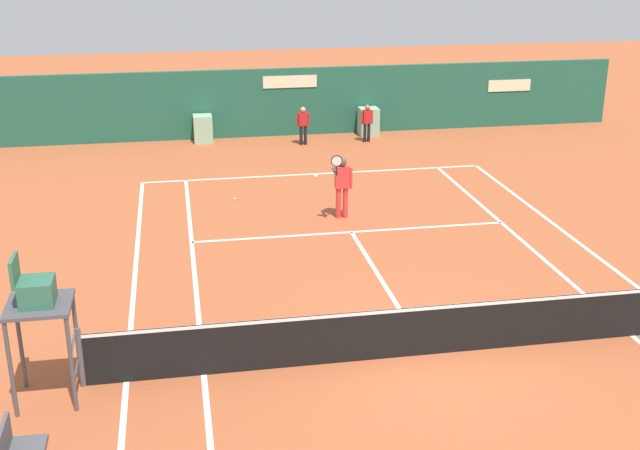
{
  "coord_description": "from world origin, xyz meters",
  "views": [
    {
      "loc": [
        -4.23,
        -12.4,
        7.18
      ],
      "look_at": [
        -1.08,
        4.89,
        0.8
      ],
      "focal_mm": 45.69,
      "sensor_mm": 36.0,
      "label": 1
    }
  ],
  "objects_px": {
    "player_on_baseline": "(342,183)",
    "tennis_ball_mid_court": "(235,199)",
    "ball_kid_left_post": "(367,121)",
    "umpire_chair": "(38,304)",
    "ball_kid_right_post": "(303,123)"
  },
  "relations": [
    {
      "from": "player_on_baseline",
      "to": "tennis_ball_mid_court",
      "type": "distance_m",
      "value": 3.47
    },
    {
      "from": "tennis_ball_mid_court",
      "to": "ball_kid_left_post",
      "type": "bearing_deg",
      "value": 48.39
    },
    {
      "from": "umpire_chair",
      "to": "ball_kid_left_post",
      "type": "xyz_separation_m",
      "value": [
        9.05,
        15.72,
        -0.92
      ]
    },
    {
      "from": "player_on_baseline",
      "to": "ball_kid_right_post",
      "type": "relative_size",
      "value": 1.38
    },
    {
      "from": "ball_kid_right_post",
      "to": "tennis_ball_mid_court",
      "type": "bearing_deg",
      "value": 66.83
    },
    {
      "from": "umpire_chair",
      "to": "ball_kid_right_post",
      "type": "bearing_deg",
      "value": 156.81
    },
    {
      "from": "player_on_baseline",
      "to": "ball_kid_right_post",
      "type": "xyz_separation_m",
      "value": [
        0.25,
        7.91,
        -0.19
      ]
    },
    {
      "from": "player_on_baseline",
      "to": "ball_kid_left_post",
      "type": "bearing_deg",
      "value": -105.07
    },
    {
      "from": "player_on_baseline",
      "to": "ball_kid_left_post",
      "type": "height_order",
      "value": "player_on_baseline"
    },
    {
      "from": "player_on_baseline",
      "to": "tennis_ball_mid_court",
      "type": "bearing_deg",
      "value": -34.16
    },
    {
      "from": "ball_kid_right_post",
      "to": "umpire_chair",
      "type": "bearing_deg",
      "value": 70.0
    },
    {
      "from": "umpire_chair",
      "to": "player_on_baseline",
      "type": "distance_m",
      "value": 10.17
    },
    {
      "from": "umpire_chair",
      "to": "ball_kid_right_post",
      "type": "height_order",
      "value": "umpire_chair"
    },
    {
      "from": "umpire_chair",
      "to": "ball_kid_left_post",
      "type": "distance_m",
      "value": 18.16
    },
    {
      "from": "player_on_baseline",
      "to": "ball_kid_left_post",
      "type": "distance_m",
      "value": 8.32
    }
  ]
}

